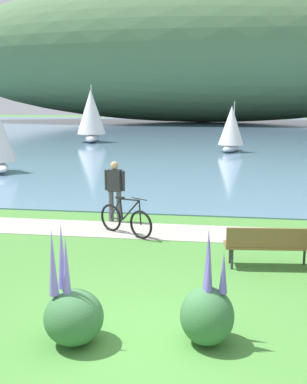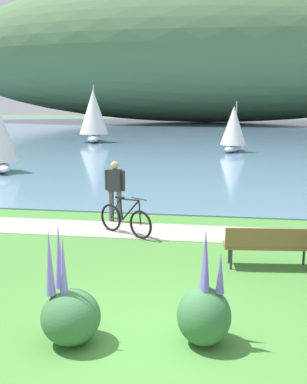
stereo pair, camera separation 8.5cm
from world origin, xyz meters
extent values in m
plane|color=#478438|center=(0.00, 0.00, 0.00)|extent=(200.00, 200.00, 0.00)
cube|color=#5B7F9E|center=(0.00, 47.18, 0.02)|extent=(180.00, 80.00, 0.04)
ellipsoid|color=#4C7047|center=(-1.96, 67.90, 10.94)|extent=(87.61, 28.00, 21.80)
cube|color=#A39E93|center=(0.00, 5.45, 0.01)|extent=(60.00, 1.50, 0.01)
cube|color=brown|center=(2.03, 3.27, 0.45)|extent=(1.84, 0.66, 0.05)
cube|color=brown|center=(2.05, 3.06, 0.68)|extent=(1.80, 0.22, 0.40)
cylinder|color=#2D2D33|center=(1.25, 3.36, 0.23)|extent=(0.05, 0.05, 0.45)
cylinder|color=#2D2D33|center=(2.77, 3.51, 0.23)|extent=(0.05, 0.05, 0.45)
cylinder|color=#2D2D33|center=(1.28, 3.03, 0.23)|extent=(0.05, 0.05, 0.45)
torus|color=black|center=(-0.88, 4.76, 0.36)|extent=(0.64, 0.44, 0.72)
torus|color=black|center=(-1.77, 5.32, 0.36)|extent=(0.64, 0.44, 0.72)
cylinder|color=black|center=(-1.17, 4.94, 0.67)|extent=(0.54, 0.36, 0.61)
cylinder|color=black|center=(-1.20, 4.96, 0.94)|extent=(0.58, 0.39, 0.09)
cylinder|color=black|center=(-1.44, 5.12, 0.65)|extent=(0.13, 0.10, 0.54)
cylinder|color=black|center=(-1.59, 5.21, 0.37)|extent=(0.38, 0.25, 0.05)
cylinder|color=black|center=(-1.62, 5.23, 0.64)|extent=(0.33, 0.22, 0.56)
cylinder|color=black|center=(-0.90, 4.78, 0.66)|extent=(0.09, 0.08, 0.60)
cube|color=black|center=(-1.48, 5.14, 0.94)|extent=(0.26, 0.21, 0.05)
cylinder|color=black|center=(-0.92, 4.79, 1.00)|extent=(0.42, 0.28, 0.02)
cylinder|color=#4C4C51|center=(-1.99, 6.26, 0.44)|extent=(0.14, 0.14, 0.88)
cylinder|color=#4C4C51|center=(-1.75, 6.21, 0.44)|extent=(0.14, 0.14, 0.88)
cube|color=#2D2D33|center=(-1.87, 6.24, 1.18)|extent=(0.42, 0.29, 0.60)
sphere|color=tan|center=(-1.87, 6.24, 1.60)|extent=(0.22, 0.22, 0.22)
cylinder|color=#2D2D33|center=(-2.12, 6.29, 1.18)|extent=(0.09, 0.09, 0.56)
cylinder|color=#2D2D33|center=(-1.61, 6.19, 1.18)|extent=(0.09, 0.09, 0.56)
ellipsoid|color=#386B3D|center=(-0.96, -0.17, 0.38)|extent=(0.83, 0.83, 0.77)
cylinder|color=#386B3D|center=(-1.17, 0.01, 0.67)|extent=(0.02, 0.02, 0.12)
cone|color=#8470D1|center=(-1.17, 0.01, 1.20)|extent=(0.14, 0.14, 0.94)
cylinder|color=#386B3D|center=(-1.20, -0.25, 0.67)|extent=(0.02, 0.02, 0.12)
cone|color=#8470D1|center=(-1.20, -0.25, 1.20)|extent=(0.13, 0.13, 0.94)
cylinder|color=#386B3D|center=(-1.03, -0.20, 0.67)|extent=(0.02, 0.02, 0.12)
cone|color=#8470D1|center=(-1.03, -0.20, 1.15)|extent=(0.11, 0.11, 0.83)
ellipsoid|color=#386B3D|center=(0.86, 0.09, 0.41)|extent=(0.75, 0.75, 0.82)
cylinder|color=#386B3D|center=(0.86, 0.05, 0.72)|extent=(0.02, 0.02, 0.12)
cone|color=#6B5BB7|center=(0.86, 0.05, 1.12)|extent=(0.11, 0.11, 0.69)
cylinder|color=#386B3D|center=(1.07, 0.06, 0.72)|extent=(0.02, 0.02, 0.12)
cone|color=#6B5BB7|center=(1.07, 0.06, 1.07)|extent=(0.12, 0.12, 0.58)
cylinder|color=#386B3D|center=(0.88, 0.02, 0.72)|extent=(0.02, 0.02, 0.12)
cone|color=#6B5BB7|center=(0.88, 0.02, 1.11)|extent=(0.11, 0.11, 0.66)
cylinder|color=#386B3D|center=(0.86, 0.29, 0.72)|extent=(0.02, 0.02, 0.12)
cone|color=#6B5BB7|center=(0.86, 0.29, 1.19)|extent=(0.12, 0.12, 0.83)
cylinder|color=#386B3D|center=(0.88, 0.12, 0.72)|extent=(0.02, 0.02, 0.12)
cone|color=#6B5BB7|center=(0.88, 0.12, 1.14)|extent=(0.10, 0.10, 0.73)
cylinder|color=#386B3D|center=(0.86, 0.10, 0.72)|extent=(0.02, 0.02, 0.12)
cone|color=#6B5BB7|center=(0.86, 0.10, 1.20)|extent=(0.14, 0.14, 0.84)
ellipsoid|color=white|center=(1.79, 24.54, 0.28)|extent=(1.71, 2.89, 0.49)
cylinder|color=#B2B2B2|center=(1.86, 24.74, 1.93)|extent=(0.07, 0.07, 2.79)
cone|color=white|center=(1.69, 24.29, 1.79)|extent=(2.13, 2.13, 2.51)
ellipsoid|color=white|center=(-9.41, 30.33, 0.38)|extent=(1.86, 4.06, 0.69)
cylinder|color=#B2B2B2|center=(-9.47, 30.63, 2.68)|extent=(0.10, 0.10, 3.92)
cone|color=white|center=(-9.34, 29.97, 2.49)|extent=(2.74, 2.74, 3.52)
camera|label=1|loc=(0.97, -5.73, 3.32)|focal=42.24mm
camera|label=2|loc=(1.05, -5.72, 3.32)|focal=42.24mm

